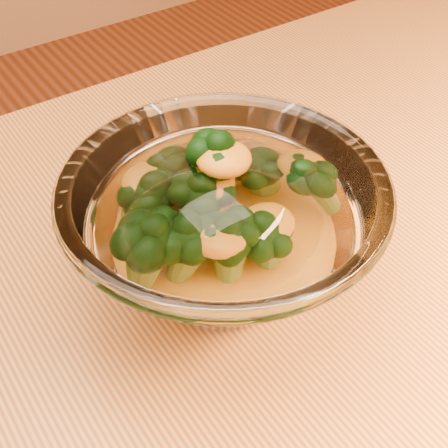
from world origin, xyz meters
The scene contains 4 objects.
table centered at (0.00, 0.00, 0.65)m, with size 1.20×0.80×0.75m.
glass_bowl centered at (-0.05, 0.06, 0.81)m, with size 0.25×0.25×0.11m.
cheese_sauce centered at (-0.05, 0.06, 0.78)m, with size 0.12×0.12×0.03m, color orange.
broccoli_heap centered at (-0.05, 0.07, 0.82)m, with size 0.18×0.14×0.09m.
Camera 1 is at (-0.24, -0.23, 1.14)m, focal length 50.00 mm.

